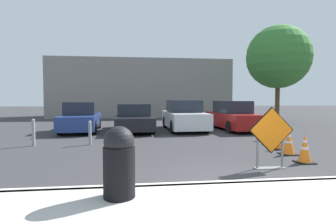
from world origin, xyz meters
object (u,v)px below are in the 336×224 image
object	(u,v)px
parked_car_third	(184,116)
parked_car_fourth	(233,117)
trash_bin	(119,161)
traffic_cone_nearest	(305,149)
traffic_cone_fourth	(271,136)
bollard_nearest	(90,132)
traffic_cone_second	(289,142)
traffic_cone_fifth	(265,131)
traffic_cone_third	(279,138)
parked_car_nearest	(81,118)
parked_car_second	(134,118)
road_closed_sign	(271,135)
bollard_second	(33,132)

from	to	relation	value
parked_car_third	parked_car_fourth	size ratio (longest dim) A/B	0.94
trash_bin	traffic_cone_nearest	bearing A→B (deg)	25.70
traffic_cone_fourth	bollard_nearest	world-z (taller)	bollard_nearest
traffic_cone_second	traffic_cone_nearest	bearing A→B (deg)	-99.46
traffic_cone_fifth	traffic_cone_third	bearing A→B (deg)	-103.72
traffic_cone_nearest	traffic_cone_third	world-z (taller)	same
traffic_cone_fifth	parked_car_nearest	world-z (taller)	parked_car_nearest
traffic_cone_fifth	traffic_cone_second	bearing A→B (deg)	-103.35
traffic_cone_fifth	trash_bin	world-z (taller)	trash_bin
traffic_cone_fifth	parked_car_second	xyz separation A→B (m)	(-5.39, 3.83, 0.27)
traffic_cone_nearest	traffic_cone_third	distance (m)	1.88
traffic_cone_second	parked_car_nearest	world-z (taller)	parked_car_nearest
traffic_cone_fifth	parked_car_fourth	xyz separation A→B (m)	(0.04, 3.79, 0.32)
parked_car_nearest	parked_car_third	bearing A→B (deg)	176.10
traffic_cone_second	parked_car_nearest	bearing A→B (deg)	138.17
trash_bin	traffic_cone_fourth	bearing A→B (deg)	44.22
traffic_cone_fifth	bollard_nearest	distance (m)	6.93
traffic_cone_third	traffic_cone_fifth	bearing A→B (deg)	76.28
parked_car_nearest	traffic_cone_nearest	bearing A→B (deg)	130.30
road_closed_sign	trash_bin	bearing A→B (deg)	-152.86
parked_car_third	bollard_second	distance (m)	7.49
parked_car_second	bollard_second	xyz separation A→B (m)	(-3.50, -4.13, -0.14)
road_closed_sign	parked_car_fourth	world-z (taller)	parked_car_fourth
traffic_cone_third	parked_car_second	distance (m)	7.55
road_closed_sign	traffic_cone_fourth	world-z (taller)	road_closed_sign
traffic_cone_nearest	bollard_nearest	world-z (taller)	bollard_nearest
road_closed_sign	traffic_cone_nearest	world-z (taller)	road_closed_sign
traffic_cone_third	trash_bin	xyz separation A→B (m)	(-5.02, -4.09, 0.33)
traffic_cone_second	bollard_second	xyz separation A→B (m)	(-8.24, 2.43, 0.14)
bollard_nearest	traffic_cone_fifth	bearing A→B (deg)	2.46
parked_car_nearest	parked_car_fourth	size ratio (longest dim) A/B	0.91
bollard_nearest	trash_bin	bearing A→B (deg)	-75.82
road_closed_sign	traffic_cone_fifth	bearing A→B (deg)	64.46
trash_bin	traffic_cone_third	bearing A→B (deg)	39.20
traffic_cone_third	traffic_cone_fifth	distance (m)	1.95
traffic_cone_nearest	parked_car_fourth	bearing A→B (deg)	83.50
traffic_cone_fifth	parked_car_fourth	size ratio (longest dim) A/B	0.17
traffic_cone_fourth	parked_car_fourth	bearing A→B (deg)	87.15
traffic_cone_second	parked_car_fourth	xyz separation A→B (m)	(0.69, 6.51, 0.34)
traffic_cone_third	parked_car_third	distance (m)	6.19
road_closed_sign	parked_car_nearest	distance (m)	10.18
traffic_cone_third	traffic_cone_fifth	world-z (taller)	traffic_cone_fifth
traffic_cone_nearest	traffic_cone_fourth	bearing A→B (deg)	77.82
parked_car_fourth	bollard_second	xyz separation A→B (m)	(-8.93, -4.09, -0.20)
traffic_cone_third	parked_car_third	xyz separation A→B (m)	(-2.21, 5.77, 0.36)
traffic_cone_fourth	traffic_cone_fifth	bearing A→B (deg)	77.29
traffic_cone_nearest	parked_car_nearest	world-z (taller)	parked_car_nearest
traffic_cone_fourth	parked_car_nearest	world-z (taller)	parked_car_nearest
trash_bin	bollard_nearest	distance (m)	5.87
traffic_cone_nearest	trash_bin	distance (m)	5.19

